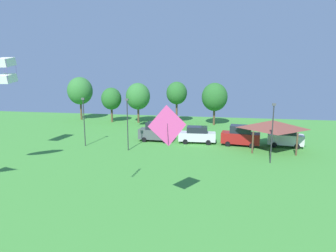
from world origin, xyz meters
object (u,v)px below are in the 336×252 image
object	(u,v)px
light_post_1	(127,121)
treeline_tree_3	(177,93)
parked_car_rightmost_in_row	(286,137)
parked_car_leftmost	(156,132)
treeline_tree_2	(138,96)
kite_flying_2	(5,70)
light_post_0	(84,119)
parked_car_second_from_left	(197,135)
treeline_tree_0	(80,91)
treeline_tree_1	(111,99)
parked_car_third_from_left	(240,136)
treeline_tree_4	(215,97)
park_pavilion	(273,125)
light_post_2	(272,130)
kite_flying_5	(168,126)

from	to	relation	value
light_post_1	treeline_tree_3	world-z (taller)	treeline_tree_3
treeline_tree_3	parked_car_rightmost_in_row	bearing A→B (deg)	-41.48
parked_car_leftmost	treeline_tree_2	distance (m)	14.71
kite_flying_2	light_post_0	xyz separation A→B (m)	(6.53, 4.80, -6.00)
parked_car_second_from_left	treeline_tree_0	xyz separation A→B (m)	(-23.21, 14.19, 4.37)
parked_car_leftmost	treeline_tree_1	bearing A→B (deg)	133.29
parked_car_second_from_left	treeline_tree_1	size ratio (longest dim) A/B	0.78
parked_car_third_from_left	treeline_tree_3	distance (m)	18.29
treeline_tree_0	treeline_tree_4	bearing A→B (deg)	-2.35
parked_car_leftmost	treeline_tree_0	bearing A→B (deg)	143.67
treeline_tree_0	treeline_tree_1	world-z (taller)	treeline_tree_0
parked_car_leftmost	kite_flying_2	bearing A→B (deg)	-146.71
treeline_tree_4	light_post_0	bearing A→B (deg)	-132.29
parked_car_third_from_left	treeline_tree_1	distance (m)	25.81
parked_car_rightmost_in_row	treeline_tree_0	size ratio (longest dim) A/B	0.55
light_post_1	parked_car_rightmost_in_row	bearing A→B (deg)	15.26
light_post_0	treeline_tree_1	world-z (taller)	treeline_tree_1
treeline_tree_0	parked_car_leftmost	bearing A→B (deg)	-38.51
parked_car_rightmost_in_row	light_post_0	bearing A→B (deg)	-163.41
kite_flying_2	parked_car_leftmost	xyz separation A→B (m)	(14.81, 8.93, -8.19)
treeline_tree_2	light_post_1	bearing A→B (deg)	-78.08
treeline_tree_0	treeline_tree_3	xyz separation A→B (m)	(18.36, -0.06, -0.17)
parked_car_leftmost	parked_car_rightmost_in_row	xyz separation A→B (m)	(16.57, -0.03, -0.04)
kite_flying_2	light_post_0	distance (m)	10.08
park_pavilion	treeline_tree_4	xyz separation A→B (m)	(-7.28, 14.82, 1.75)
parked_car_rightmost_in_row	light_post_0	distance (m)	25.28
park_pavilion	light_post_2	bearing A→B (deg)	-99.33
kite_flying_2	parked_car_rightmost_in_row	xyz separation A→B (m)	(31.37, 8.90, -8.24)
parked_car_second_from_left	light_post_1	bearing A→B (deg)	-149.69
light_post_0	treeline_tree_0	bearing A→B (deg)	117.33
treeline_tree_0	treeline_tree_2	bearing A→B (deg)	-5.69
parked_car_rightmost_in_row	treeline_tree_0	distance (m)	37.29
park_pavilion	light_post_0	bearing A→B (deg)	-174.13
kite_flying_5	park_pavilion	size ratio (longest dim) A/B	0.43
kite_flying_5	parked_car_leftmost	distance (m)	20.89
kite_flying_5	parked_car_third_from_left	world-z (taller)	kite_flying_5
kite_flying_2	treeline_tree_0	bearing A→B (deg)	97.14
light_post_2	treeline_tree_4	bearing A→B (deg)	107.45
park_pavilion	parked_car_second_from_left	bearing A→B (deg)	169.69
treeline_tree_1	parked_car_leftmost	bearing A→B (deg)	-48.89
treeline_tree_1	treeline_tree_2	world-z (taller)	treeline_tree_2
parked_car_third_from_left	treeline_tree_2	bearing A→B (deg)	149.39
parked_car_second_from_left	parked_car_rightmost_in_row	xyz separation A→B (m)	(11.04, 0.09, 0.12)
parked_car_second_from_left	treeline_tree_4	xyz separation A→B (m)	(1.82, 13.17, 3.74)
kite_flying_5	light_post_0	xyz separation A→B (m)	(-13.41, 15.55, -2.59)
parked_car_rightmost_in_row	treeline_tree_2	bearing A→B (deg)	157.49
light_post_2	kite_flying_5	bearing A→B (deg)	-124.67
light_post_1	treeline_tree_4	world-z (taller)	treeline_tree_4
treeline_tree_0	treeline_tree_2	world-z (taller)	treeline_tree_0
light_post_2	treeline_tree_2	size ratio (longest dim) A/B	0.88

